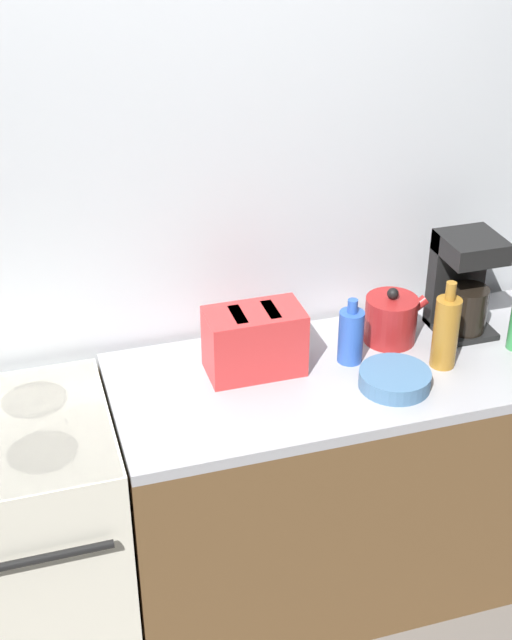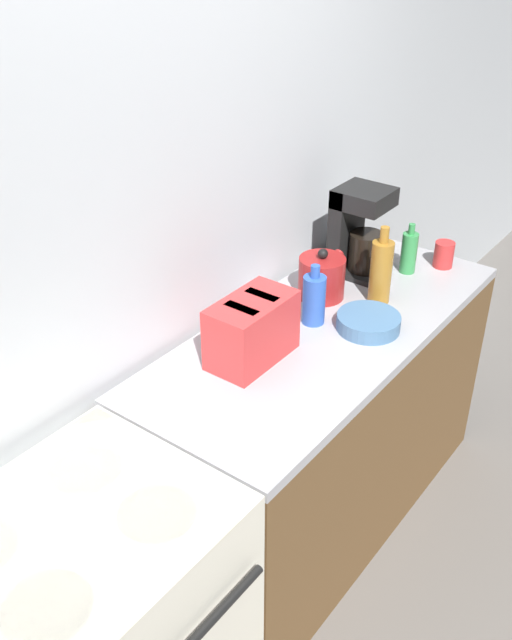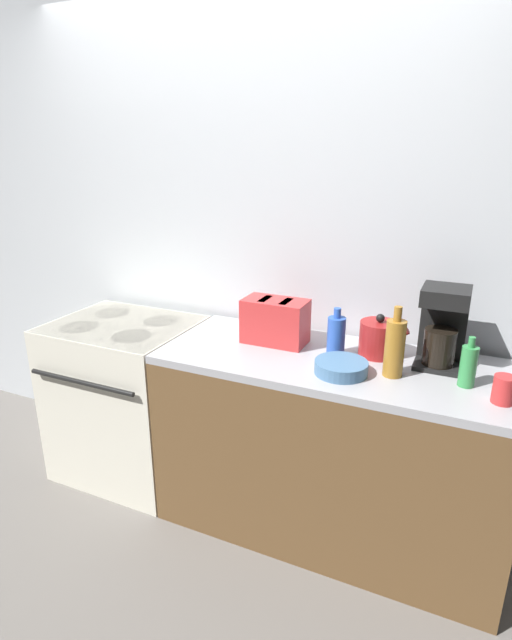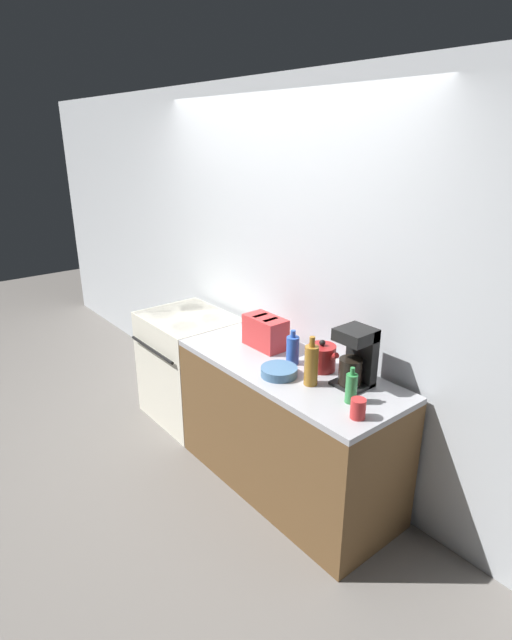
{
  "view_description": "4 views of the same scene",
  "coord_description": "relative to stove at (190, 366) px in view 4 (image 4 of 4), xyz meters",
  "views": [
    {
      "loc": [
        -0.44,
        -1.85,
        2.43
      ],
      "look_at": [
        0.24,
        0.4,
        1.07
      ],
      "focal_mm": 50.0,
      "sensor_mm": 36.0,
      "label": 1
    },
    {
      "loc": [
        -1.28,
        -0.76,
        2.19
      ],
      "look_at": [
        0.27,
        0.41,
        1.02
      ],
      "focal_mm": 40.0,
      "sensor_mm": 36.0,
      "label": 2
    },
    {
      "loc": [
        1.08,
        -1.67,
        1.77
      ],
      "look_at": [
        0.16,
        0.35,
        1.01
      ],
      "focal_mm": 28.0,
      "sensor_mm": 36.0,
      "label": 3
    },
    {
      "loc": [
        2.61,
        -1.59,
        2.24
      ],
      "look_at": [
        0.24,
        0.32,
        1.1
      ],
      "focal_mm": 28.0,
      "sensor_mm": 36.0,
      "label": 4
    }
  ],
  "objects": [
    {
      "name": "ground_plane",
      "position": [
        0.6,
        -0.31,
        -0.46
      ],
      "size": [
        12.0,
        12.0,
        0.0
      ],
      "primitive_type": "plane",
      "color": "slate"
    },
    {
      "name": "wall_back",
      "position": [
        0.6,
        0.39,
        0.84
      ],
      "size": [
        8.0,
        0.05,
        2.6
      ],
      "color": "silver",
      "rests_on": "ground_plane"
    },
    {
      "name": "stove",
      "position": [
        0.0,
        0.0,
        0.0
      ],
      "size": [
        0.74,
        0.65,
        0.89
      ],
      "color": "silver",
      "rests_on": "ground_plane"
    },
    {
      "name": "counter_block",
      "position": [
        1.16,
        0.01,
        -0.01
      ],
      "size": [
        1.56,
        0.64,
        0.89
      ],
      "color": "brown",
      "rests_on": "ground_plane"
    },
    {
      "name": "kettle",
      "position": [
        1.33,
        0.14,
        0.51
      ],
      "size": [
        0.22,
        0.17,
        0.19
      ],
      "color": "maroon",
      "rests_on": "counter_block"
    },
    {
      "name": "toaster",
      "position": [
        0.84,
        0.09,
        0.54
      ],
      "size": [
        0.3,
        0.17,
        0.21
      ],
      "color": "red",
      "rests_on": "counter_block"
    },
    {
      "name": "coffee_maker",
      "position": [
        1.58,
        0.15,
        0.61
      ],
      "size": [
        0.19,
        0.2,
        0.35
      ],
      "color": "black",
      "rests_on": "counter_block"
    },
    {
      "name": "bottle_amber",
      "position": [
        1.42,
        -0.05,
        0.56
      ],
      "size": [
        0.08,
        0.08,
        0.29
      ],
      "color": "#9E6B23",
      "rests_on": "counter_block"
    },
    {
      "name": "bottle_blue",
      "position": [
        1.15,
        0.06,
        0.53
      ],
      "size": [
        0.08,
        0.08,
        0.22
      ],
      "color": "#2D56B7",
      "rests_on": "counter_block"
    },
    {
      "name": "bottle_green",
      "position": [
        1.7,
        -0.03,
        0.52
      ],
      "size": [
        0.06,
        0.06,
        0.2
      ],
      "color": "#338C47",
      "rests_on": "counter_block"
    },
    {
      "name": "cup_red",
      "position": [
        1.83,
        -0.12,
        0.49
      ],
      "size": [
        0.08,
        0.08,
        0.1
      ],
      "color": "red",
      "rests_on": "counter_block"
    },
    {
      "name": "bowl",
      "position": [
        1.23,
        -0.12,
        0.46
      ],
      "size": [
        0.22,
        0.22,
        0.05
      ],
      "color": "teal",
      "rests_on": "counter_block"
    }
  ]
}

